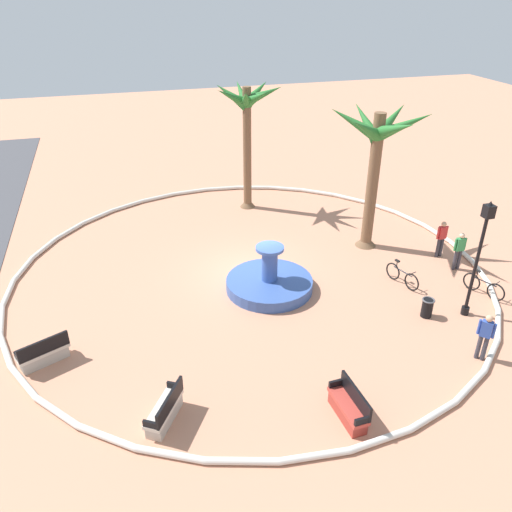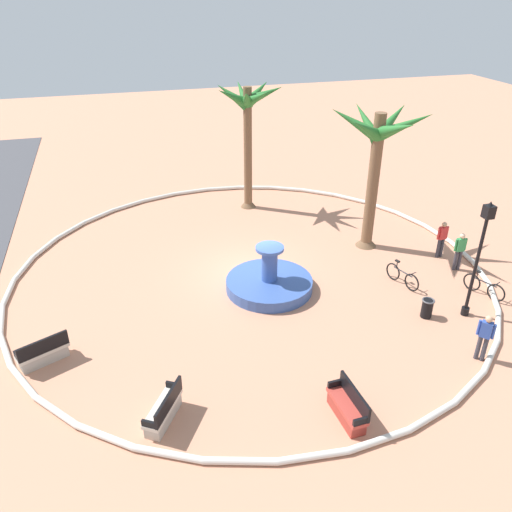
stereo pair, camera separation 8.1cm
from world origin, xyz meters
name	(u,v)px [view 1 (the left image)]	position (x,y,z in m)	size (l,w,h in m)	color
ground_plane	(251,272)	(0.00, 0.00, 0.00)	(80.00, 80.00, 0.00)	tan
plaza_curb	(251,270)	(0.00, 0.00, 0.10)	(19.38, 19.38, 0.20)	silver
fountain	(269,283)	(-1.45, -0.36, 0.29)	(3.40, 3.40, 1.89)	#38569E
palm_tree_near_fountain	(247,114)	(6.71, -1.72, 4.94)	(3.47, 3.52, 6.50)	brown
palm_tree_by_curb	(377,148)	(0.94, -5.77, 4.56)	(4.32, 4.10, 6.30)	brown
bench_east	(44,354)	(-3.65, 7.83, 0.35)	(1.12, 1.66, 1.00)	beige
bench_west	(349,408)	(-8.44, -0.48, 0.35)	(1.62, 0.58, 1.00)	#B73D33
bench_north	(165,412)	(-7.16, 4.44, 0.35)	(1.62, 1.27, 1.00)	beige
lamppost	(479,251)	(-5.05, -6.74, 2.61)	(0.32, 0.32, 4.47)	black
trash_bin	(427,307)	(-4.78, -5.30, 0.39)	(0.46, 0.46, 0.73)	black
bicycle_red_frame	(402,276)	(-2.56, -5.56, 0.38)	(1.67, 0.61, 0.94)	black
bicycle_by_lamppost	(483,286)	(-4.12, -8.19, 0.38)	(1.61, 0.75, 0.94)	black
person_cyclist_helmet	(459,249)	(-2.12, -8.40, 0.94)	(0.23, 0.53, 1.68)	#33333D
person_cyclist_photo	(485,335)	(-7.32, -5.64, 0.95)	(0.42, 0.38, 1.70)	#33333D
person_pedestrian_stroll	(442,237)	(-0.94, -8.35, 0.94)	(0.22, 0.53, 1.68)	#33333D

